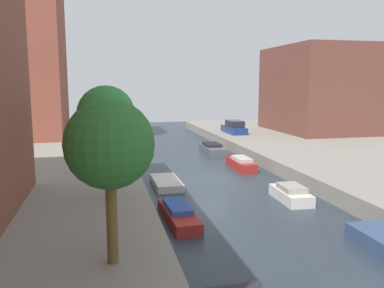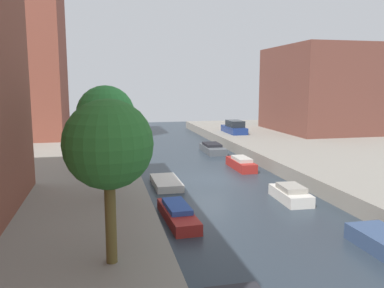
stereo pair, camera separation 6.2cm
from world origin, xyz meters
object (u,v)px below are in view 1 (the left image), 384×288
at_px(low_block_right, 319,89).
at_px(parked_car, 234,128).
at_px(street_tree_0, 110,145).
at_px(moored_boat_left_1, 178,214).
at_px(street_tree_1, 106,115).
at_px(moored_boat_right_2, 291,194).
at_px(street_tree_2, 105,122).
at_px(street_tree_3, 104,108).
at_px(moored_boat_right_4, 213,149).
at_px(moored_boat_right_3, 241,164).
at_px(apartment_tower_far, 11,42).
at_px(moored_boat_left_2, 166,183).

height_order(low_block_right, parked_car, low_block_right).
bearing_deg(street_tree_0, moored_boat_left_1, 61.77).
distance_m(street_tree_0, parked_car, 34.09).
relative_size(low_block_right, street_tree_1, 2.34).
distance_m(moored_boat_left_1, moored_boat_right_2, 7.09).
height_order(street_tree_1, street_tree_2, street_tree_1).
relative_size(street_tree_3, moored_boat_right_2, 1.51).
bearing_deg(moored_boat_left_1, street_tree_0, -118.23).
xyz_separation_m(street_tree_0, street_tree_1, (0.00, 7.17, 0.38)).
distance_m(street_tree_3, moored_boat_right_4, 11.44).
relative_size(street_tree_1, moored_boat_right_3, 1.37).
bearing_deg(moored_boat_right_4, street_tree_2, -134.54).
xyz_separation_m(low_block_right, moored_boat_right_2, (-14.91, -22.69, -5.55)).
bearing_deg(apartment_tower_far, moored_boat_right_2, -51.63).
xyz_separation_m(street_tree_1, moored_boat_left_2, (3.73, 5.49, -4.89)).
bearing_deg(moored_boat_left_2, street_tree_0, -106.41).
distance_m(apartment_tower_far, parked_car, 25.24).
relative_size(street_tree_3, moored_boat_right_4, 1.11).
relative_size(street_tree_1, moored_boat_left_2, 1.47).
bearing_deg(low_block_right, moored_boat_right_3, -136.53).
xyz_separation_m(street_tree_0, moored_boat_left_2, (3.73, 12.66, -4.51)).
height_order(street_tree_0, street_tree_3, street_tree_0).
bearing_deg(parked_car, moored_boat_right_2, -100.89).
bearing_deg(apartment_tower_far, low_block_right, -2.38).
bearing_deg(moored_boat_right_3, street_tree_2, -165.85).
bearing_deg(street_tree_0, moored_boat_right_4, 67.34).
bearing_deg(moored_boat_left_1, parked_car, 65.45).
distance_m(low_block_right, moored_boat_left_2, 28.39).
bearing_deg(moored_boat_right_4, moored_boat_left_1, -110.69).
bearing_deg(moored_boat_left_2, apartment_tower_far, 123.35).
bearing_deg(low_block_right, street_tree_0, -129.32).
bearing_deg(moored_boat_left_2, moored_boat_right_3, 30.86).
bearing_deg(moored_boat_right_4, street_tree_3, -162.44).
distance_m(moored_boat_right_2, moored_boat_right_3, 8.72).
xyz_separation_m(street_tree_3, moored_boat_right_2, (10.11, -13.22, -4.21)).
xyz_separation_m(street_tree_1, street_tree_3, (-0.00, 13.91, -0.52)).
height_order(low_block_right, street_tree_3, low_block_right).
height_order(street_tree_3, moored_boat_right_3, street_tree_3).
bearing_deg(parked_car, apartment_tower_far, 176.87).
height_order(street_tree_1, moored_boat_right_4, street_tree_1).
height_order(street_tree_0, moored_boat_right_4, street_tree_0).
bearing_deg(low_block_right, street_tree_3, -159.26).
bearing_deg(apartment_tower_far, moored_boat_right_3, -38.65).
bearing_deg(moored_boat_right_2, low_block_right, 56.69).
bearing_deg(moored_boat_left_1, moored_boat_right_4, 69.31).
height_order(street_tree_0, moored_boat_right_3, street_tree_0).
relative_size(moored_boat_left_1, moored_boat_right_4, 1.01).
xyz_separation_m(street_tree_2, moored_boat_left_2, (3.73, -1.32, -3.91)).
bearing_deg(street_tree_0, apartment_tower_far, 105.69).
xyz_separation_m(apartment_tower_far, street_tree_2, (8.98, -17.99, -6.64)).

